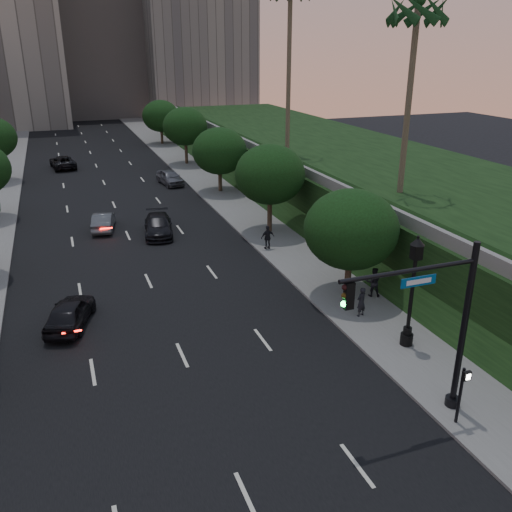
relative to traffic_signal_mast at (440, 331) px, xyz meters
name	(u,v)px	position (x,y,z in m)	size (l,w,h in m)	color
ground	(212,421)	(-8.03, 2.52, -3.67)	(160.00, 160.00, 0.00)	black
road_surface	(117,211)	(-8.03, 32.52, -3.66)	(16.00, 140.00, 0.02)	black
sidewalk_right	(229,199)	(2.22, 32.52, -3.60)	(4.50, 140.00, 0.15)	slate
embankment	(353,173)	(13.97, 30.52, -1.67)	(18.00, 90.00, 4.00)	black
parapet_wall	(270,155)	(5.47, 30.52, 0.68)	(0.35, 90.00, 0.70)	slate
office_block_mid	(97,47)	(-2.03, 104.52, 9.33)	(22.00, 18.00, 26.00)	gray
office_block_right	(192,20)	(15.97, 98.52, 14.33)	(20.00, 22.00, 36.00)	gray
tree_right_a	(351,229)	(2.27, 10.52, 0.35)	(5.20, 5.20, 6.24)	#38281C
tree_right_b	(270,174)	(2.27, 22.52, 0.84)	(5.20, 5.20, 6.74)	#38281C
tree_right_c	(219,151)	(2.27, 35.52, 0.35)	(5.20, 5.20, 6.24)	#38281C
tree_right_d	(185,126)	(2.27, 49.52, 0.84)	(5.20, 5.20, 6.74)	#38281C
tree_right_e	(161,116)	(2.27, 64.52, 0.35)	(5.20, 5.20, 6.24)	#38281C
palm_mid	(418,11)	(9.47, 16.52, 11.64)	(3.20, 3.20, 13.00)	#4C4233
traffic_signal_mast	(440,331)	(0.00, 0.00, 0.00)	(5.68, 0.56, 7.00)	black
street_lamp	(411,297)	(2.14, 4.58, -1.04)	(0.64, 0.64, 5.62)	black
pedestrian_signal	(462,391)	(0.55, -0.95, -2.11)	(0.30, 0.33, 2.50)	black
sedan_near_left	(70,313)	(-12.69, 12.29, -2.93)	(1.76, 4.38, 1.49)	black
sedan_mid_left	(103,221)	(-9.54, 27.65, -2.98)	(1.46, 4.18, 1.38)	#53575A
sedan_far_left	(63,162)	(-11.73, 52.43, -2.94)	(2.44, 5.28, 1.47)	black
sedan_near_right	(158,226)	(-5.79, 24.96, -2.95)	(2.03, 5.00, 1.45)	black
sedan_far_right	(170,177)	(-1.69, 40.34, -2.92)	(1.79, 4.44, 1.51)	#585A61
pedestrian_a	(361,302)	(1.59, 7.87, -2.72)	(0.59, 0.39, 1.61)	black
pedestrian_b	(373,282)	(3.49, 9.77, -2.67)	(0.83, 0.65, 1.71)	black
pedestrian_c	(268,237)	(0.70, 18.91, -2.69)	(0.98, 0.41, 1.67)	black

